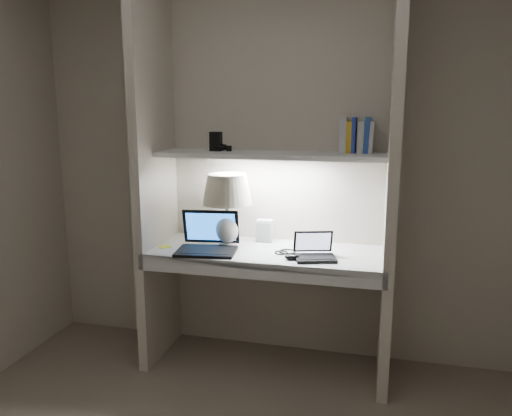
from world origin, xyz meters
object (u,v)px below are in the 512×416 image
(laptop_main, at_px, (208,242))
(book_row, at_px, (357,136))
(speaker, at_px, (265,231))
(laptop_netbook, at_px, (314,252))
(table_lamp, at_px, (227,198))

(laptop_main, relative_size, book_row, 1.82)
(speaker, bearing_deg, book_row, -3.51)
(laptop_netbook, bearing_deg, table_lamp, 150.37)
(speaker, height_order, book_row, book_row)
(laptop_main, bearing_deg, book_row, 11.87)
(table_lamp, xyz_separation_m, speaker, (0.21, 0.15, -0.24))
(laptop_netbook, xyz_separation_m, book_row, (0.20, 0.30, 0.66))
(table_lamp, relative_size, laptop_netbook, 1.66)
(table_lamp, distance_m, laptop_main, 0.30)
(laptop_main, distance_m, book_row, 1.11)
(laptop_netbook, height_order, book_row, book_row)
(speaker, relative_size, book_row, 0.68)
(table_lamp, bearing_deg, laptop_main, -122.80)
(table_lamp, distance_m, book_row, 0.88)
(book_row, bearing_deg, laptop_main, -161.00)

